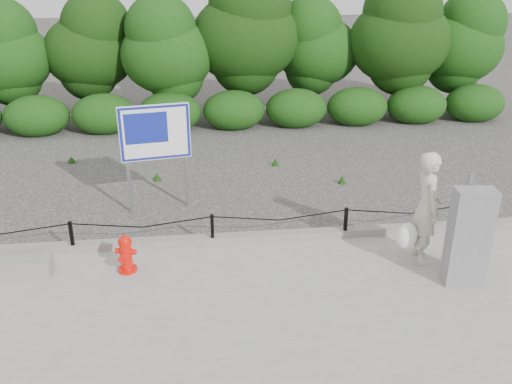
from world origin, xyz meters
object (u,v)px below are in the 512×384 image
object	(u,v)px
fire_hydrant	(126,254)
concrete_block	(21,267)
utility_cabinet	(469,237)
advertising_sign	(155,137)
pedestrian	(425,209)

from	to	relation	value
fire_hydrant	concrete_block	distance (m)	1.74
utility_cabinet	fire_hydrant	bearing A→B (deg)	177.11
utility_cabinet	advertising_sign	xyz separation A→B (m)	(-5.02, 3.55, 0.71)
pedestrian	fire_hydrant	bearing A→B (deg)	92.97
fire_hydrant	pedestrian	xyz separation A→B (m)	(5.04, -0.19, 0.64)
fire_hydrant	concrete_block	xyz separation A→B (m)	(-1.73, 0.04, -0.17)
concrete_block	utility_cabinet	size ratio (longest dim) A/B	0.55
fire_hydrant	utility_cabinet	xyz separation A→B (m)	(5.45, -0.96, 0.49)
fire_hydrant	utility_cabinet	world-z (taller)	utility_cabinet
utility_cabinet	concrete_block	bearing A→B (deg)	179.15
fire_hydrant	pedestrian	world-z (taller)	pedestrian
fire_hydrant	utility_cabinet	bearing A→B (deg)	3.92
concrete_block	utility_cabinet	xyz separation A→B (m)	(7.18, -1.01, 0.66)
advertising_sign	pedestrian	bearing A→B (deg)	-40.97
utility_cabinet	advertising_sign	distance (m)	6.19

